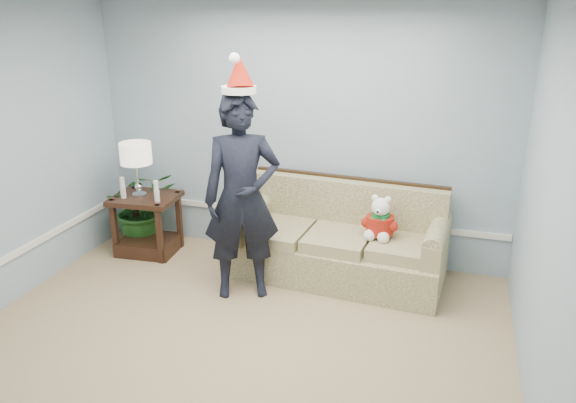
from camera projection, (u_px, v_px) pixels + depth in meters
The scene contains 10 objects.
room_shell at pixel (192, 216), 3.69m from camera, with size 4.54×5.04×2.74m.
wainscot_trim at pixel (141, 248), 5.37m from camera, with size 4.49×4.99×0.06m.
sofa at pixel (341, 244), 5.72m from camera, with size 2.12×1.03×0.97m.
side_table at pixel (148, 230), 6.30m from camera, with size 0.73×0.63×0.67m.
table_lamp at pixel (136, 156), 6.00m from camera, with size 0.34×0.34×0.60m.
candle_pair at pixel (140, 190), 6.01m from camera, with size 0.47×0.06×0.23m.
houseplant at pixel (142, 207), 6.49m from camera, with size 0.79×0.68×0.88m, color #215720.
man at pixel (242, 198), 5.16m from camera, with size 0.71×0.47×1.94m, color black.
santa_hat at pixel (239, 75), 4.80m from camera, with size 0.41×0.43×0.36m.
teddy_bear at pixel (380, 222), 5.42m from camera, with size 0.30×0.32×0.44m.
Camera 1 is at (1.62, -3.10, 2.67)m, focal length 35.00 mm.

